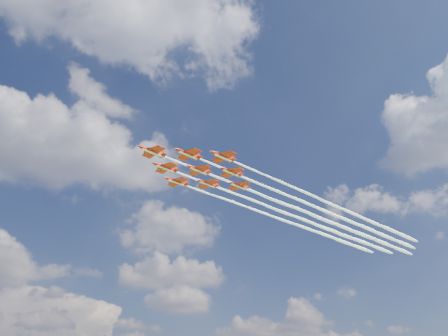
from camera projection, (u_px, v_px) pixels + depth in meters
The scene contains 9 objects.
jet_lead at pixel (273, 199), 197.74m from camera, with size 124.61×65.53×3.03m.
jet_row2_port at pixel (301, 201), 199.44m from camera, with size 124.61×65.53×3.03m.
jet_row2_starb at pixel (277, 210), 208.98m from camera, with size 124.61×65.53×3.03m.
jet_row3_port at pixel (328, 203), 201.14m from camera, with size 124.61×65.53×3.03m.
jet_row3_centre at pixel (303, 211), 210.68m from camera, with size 124.61×65.53×3.03m.
jet_row3_starb at pixel (281, 219), 220.21m from camera, with size 124.61×65.53×3.03m.
jet_row4_port at pixel (329, 213), 212.38m from camera, with size 124.61×65.53×3.03m.
jet_row4_starb at pixel (306, 221), 221.91m from camera, with size 124.61×65.53×3.03m.
jet_tail at pixel (330, 222), 223.61m from camera, with size 124.61×65.53×3.03m.
Camera 1 is at (-31.40, -147.93, 4.00)m, focal length 35.00 mm.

